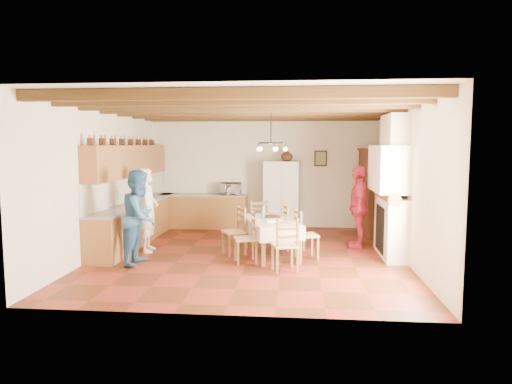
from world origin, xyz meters
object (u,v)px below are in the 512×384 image
chair_left_near (245,238)px  chair_right_near (307,234)px  dining_table (271,224)px  microwave (231,189)px  chair_left_far (234,231)px  person_woman_red (358,207)px  person_woman_blue (140,217)px  chair_end_far (261,223)px  refrigerator (282,196)px  hutch (372,192)px  chair_right_far (294,227)px  person_man (148,210)px  chair_end_near (285,244)px

chair_left_near → chair_right_near: same height
dining_table → microwave: 3.22m
chair_left_far → person_woman_red: bearing=78.9°
chair_right_near → microwave: 3.69m
dining_table → chair_left_near: bearing=-127.3°
chair_left_far → person_woman_blue: 1.90m
chair_right_near → chair_left_far: bearing=65.1°
person_woman_blue → chair_end_far: bearing=-45.2°
refrigerator → chair_left_near: 3.47m
hutch → chair_end_far: hutch is taller
chair_right_far → person_man: (-3.01, -0.46, 0.39)m
dining_table → chair_end_near: size_ratio=1.94×
refrigerator → chair_right_near: (0.58, -2.96, -0.41)m
chair_left_far → refrigerator: bearing=132.9°
refrigerator → chair_left_far: refrigerator is taller
chair_right_near → chair_end_far: (-0.99, 1.16, 0.00)m
refrigerator → chair_right_far: refrigerator is taller
chair_left_far → microwave: 2.97m
chair_right_near → person_woman_blue: bearing=85.5°
refrigerator → microwave: bearing=178.3°
refrigerator → person_woman_red: (1.71, -1.89, -0.00)m
chair_left_far → chair_end_near: same height
refrigerator → person_woman_blue: size_ratio=1.02×
microwave → chair_end_near: bearing=-74.6°
person_man → microwave: person_man is taller
hutch → chair_right_far: size_ratio=2.21×
microwave → chair_left_far: bearing=-86.1°
refrigerator → dining_table: bearing=-88.7°
refrigerator → chair_end_near: bearing=-83.4°
chair_right_far → person_man: size_ratio=0.55×
person_man → refrigerator: bearing=-54.5°
hutch → chair_end_near: bearing=-126.7°
chair_left_near → dining_table: bearing=127.1°
hutch → microwave: size_ratio=3.85×
refrigerator → chair_right_far: bearing=-77.6°
chair_end_near → person_woman_blue: (-2.69, 0.27, 0.40)m
chair_end_near → chair_left_near: bearing=-50.6°
dining_table → chair_end_near: chair_end_near is taller
chair_end_near → person_woman_red: size_ratio=0.54×
chair_right_far → chair_end_far: same height
chair_left_far → chair_right_far: size_ratio=1.00×
hutch → microwave: 3.62m
hutch → chair_left_far: hutch is taller
chair_left_near → chair_left_far: size_ratio=1.00×
chair_left_far → person_man: size_ratio=0.55×
chair_end_near → chair_right_near: bearing=-130.1°
dining_table → chair_end_far: size_ratio=1.94×
person_man → person_woman_blue: (0.17, -0.95, 0.01)m
chair_right_far → person_woman_red: size_ratio=0.54×
chair_left_near → person_woman_blue: (-1.94, -0.23, 0.40)m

